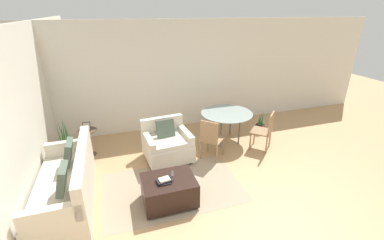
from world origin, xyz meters
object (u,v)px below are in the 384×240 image
at_px(armchair, 167,144).
at_px(ottoman, 169,190).
at_px(dining_chair_near_right, 266,129).
at_px(book_stack, 164,180).
at_px(potted_plant_small, 260,127).
at_px(couch, 68,187).
at_px(potted_plant, 67,150).
at_px(dining_chair_near_left, 211,137).
at_px(tv_remote_primary, 172,174).
at_px(picture_frame, 87,126).
at_px(dining_table, 227,116).
at_px(side_table, 89,138).

xyz_separation_m(armchair, ottoman, (-0.28, -1.35, -0.09)).
relative_size(armchair, dining_chair_near_right, 1.10).
distance_m(book_stack, potted_plant_small, 3.51).
bearing_deg(couch, potted_plant, 97.16).
height_order(book_stack, dining_chair_near_left, dining_chair_near_left).
xyz_separation_m(tv_remote_primary, picture_frame, (-1.38, 1.90, 0.22)).
bearing_deg(armchair, dining_table, 13.11).
bearing_deg(dining_table, book_stack, -136.86).
height_order(armchair, dining_chair_near_right, dining_chair_near_right).
xyz_separation_m(picture_frame, dining_chair_near_right, (3.74, -0.96, -0.16)).
relative_size(tv_remote_primary, dining_table, 0.14).
relative_size(couch, ottoman, 2.33).
xyz_separation_m(couch, dining_chair_near_left, (2.70, 0.56, 0.20)).
relative_size(picture_frame, potted_plant_small, 0.32).
distance_m(armchair, dining_chair_near_right, 2.20).
distance_m(book_stack, side_table, 2.40).
distance_m(ottoman, book_stack, 0.26).
height_order(armchair, tv_remote_primary, armchair).
bearing_deg(side_table, dining_chair_near_left, -21.60).
height_order(book_stack, potted_plant, potted_plant).
distance_m(potted_plant, dining_chair_near_right, 4.29).
xyz_separation_m(side_table, dining_table, (3.09, -0.31, 0.25)).
distance_m(ottoman, potted_plant_small, 3.40).
xyz_separation_m(ottoman, picture_frame, (-1.29, 2.02, 0.43)).
height_order(ottoman, dining_chair_near_left, dining_chair_near_left).
xyz_separation_m(dining_table, potted_plant_small, (1.05, 0.15, -0.50)).
bearing_deg(picture_frame, dining_chair_near_right, -14.47).
xyz_separation_m(book_stack, potted_plant_small, (2.93, 1.91, -0.33)).
bearing_deg(potted_plant, picture_frame, 6.35).
distance_m(couch, dining_chair_near_left, 2.76).
bearing_deg(book_stack, couch, 159.52).
height_order(potted_plant, dining_table, potted_plant).
bearing_deg(dining_chair_near_right, side_table, 165.53).
bearing_deg(potted_plant_small, tv_remote_primary, -147.83).
xyz_separation_m(tv_remote_primary, side_table, (-1.38, 1.90, -0.05)).
height_order(ottoman, picture_frame, picture_frame).
xyz_separation_m(armchair, potted_plant_small, (2.57, 0.50, -0.18)).
relative_size(side_table, potted_plant_small, 1.03).
xyz_separation_m(armchair, book_stack, (-0.36, -1.40, 0.15)).
bearing_deg(side_table, dining_chair_near_right, -14.47).
xyz_separation_m(tv_remote_primary, potted_plant, (-1.83, 1.85, -0.24)).
bearing_deg(dining_chair_near_left, book_stack, -137.90).
distance_m(couch, dining_chair_near_right, 4.04).
bearing_deg(armchair, dining_chair_near_right, -7.80).
distance_m(armchair, dining_table, 1.59).
xyz_separation_m(ottoman, book_stack, (-0.08, -0.05, 0.24)).
bearing_deg(dining_chair_near_left, potted_plant_small, 25.19).
xyz_separation_m(dining_table, dining_chair_near_right, (0.65, -0.65, -0.14)).
xyz_separation_m(book_stack, tv_remote_primary, (0.17, 0.18, -0.03)).
distance_m(armchair, tv_remote_primary, 1.25).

